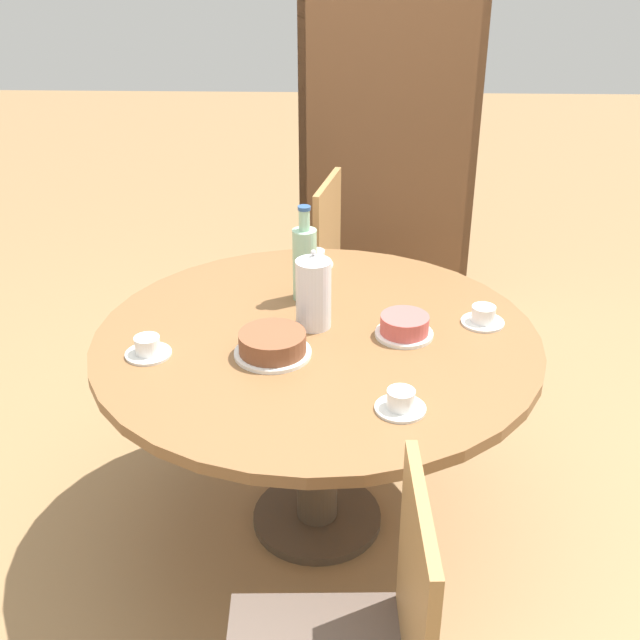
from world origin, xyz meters
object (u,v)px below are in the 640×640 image
coffee_pot (313,292)px  cup_d (315,260)px  cup_a (401,402)px  chair_a (357,280)px  cake_second (404,326)px  water_bottle (305,262)px  cup_c (483,317)px  cake_main (273,344)px  cup_b (148,348)px  bookshelf (387,135)px

coffee_pot → cup_d: bearing=91.8°
cup_a → chair_a: bearing=94.0°
chair_a → cake_second: bearing=-160.3°
water_bottle → cup_c: water_bottle is taller
coffee_pot → cup_a: coffee_pot is taller
cake_main → coffee_pot: bearing=58.5°
chair_a → cup_a: size_ratio=6.70×
cake_second → cup_b: size_ratio=1.32×
cup_a → cup_b: (-0.72, 0.26, 0.00)m
bookshelf → cake_main: (-0.40, -1.74, -0.16)m
cup_a → cup_b: 0.77m
water_bottle → cup_a: size_ratio=2.38×
coffee_pot → cake_second: coffee_pot is taller
cake_main → cake_second: cake_main is taller
cake_main → water_bottle: bearing=78.6°
coffee_pot → cup_c: coffee_pot is taller
cake_second → cup_b: bearing=-169.5°
bookshelf → cup_c: size_ratio=14.28×
cake_main → cup_a: (0.36, -0.28, -0.01)m
cake_main → bookshelf: bearing=77.0°
chair_a → water_bottle: (-0.19, -0.71, 0.39)m
chair_a → cup_d: chair_a is taller
chair_a → cup_d: bearing=171.4°
cake_second → cup_a: (-0.03, -0.40, -0.01)m
water_bottle → cup_a: 0.72m
water_bottle → cake_main: bearing=-101.4°
bookshelf → chair_a: bearing=78.0°
chair_a → bookshelf: 0.81m
coffee_pot → cake_main: 0.23m
cup_a → cup_d: 0.96m
bookshelf → coffee_pot: 1.58m
cake_second → cup_c: bearing=19.2°
cup_d → chair_a: bearing=69.3°
cup_d → water_bottle: bearing=-94.7°
coffee_pot → cup_a: size_ratio=1.89×
cake_main → cup_c: bearing=18.5°
coffee_pot → cup_d: (-0.01, 0.47, -0.10)m
chair_a → cake_main: 1.16m
cup_b → coffee_pot: bearing=22.3°
cup_b → water_bottle: bearing=41.6°
cup_b → cup_c: size_ratio=1.00×
cup_b → bookshelf: bearing=66.3°
cup_c → cup_d: same height
cup_a → cup_d: size_ratio=1.00×
cup_a → cup_d: bearing=105.7°
cake_main → cake_second: (0.39, 0.13, -0.00)m
coffee_pot → cake_second: (0.28, -0.06, -0.09)m
cake_main → cake_second: 0.41m
cake_second → cup_a: bearing=-94.9°
cake_second → cup_d: size_ratio=1.32×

